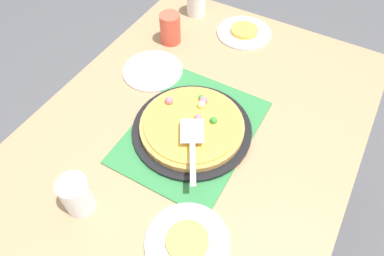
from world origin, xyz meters
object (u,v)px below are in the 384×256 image
at_px(plate_near_left, 244,33).
at_px(cup_far, 196,1).
at_px(plate_side, 153,71).
at_px(served_slice_left, 244,30).
at_px(pizza_pan, 192,129).
at_px(cup_corner, 77,195).
at_px(pizza, 192,125).
at_px(plate_far_right, 188,243).
at_px(pizza_server, 192,144).
at_px(cup_near, 170,28).
at_px(served_slice_right, 187,241).

bearing_deg(plate_near_left, cup_far, -97.12).
distance_m(plate_side, served_slice_left, 0.42).
relative_size(pizza_pan, cup_corner, 3.17).
height_order(pizza, plate_near_left, pizza).
bearing_deg(served_slice_left, plate_far_right, 15.07).
bearing_deg(pizza_server, served_slice_left, -169.75).
relative_size(served_slice_left, pizza_server, 0.50).
bearing_deg(cup_near, cup_far, -178.79).
bearing_deg(served_slice_right, pizza_pan, -152.29).
bearing_deg(pizza_server, plate_side, -129.32).
bearing_deg(pizza_pan, served_slice_left, -173.22).
relative_size(plate_near_left, cup_corner, 1.83).
bearing_deg(cup_corner, cup_near, -167.41).
distance_m(plate_far_right, cup_near, 0.83).
distance_m(served_slice_left, cup_near, 0.30).
bearing_deg(plate_near_left, served_slice_right, 15.07).
distance_m(plate_far_right, plate_side, 0.66).
relative_size(plate_far_right, cup_near, 1.83).
xyz_separation_m(plate_near_left, cup_near, (0.19, -0.24, 0.06)).
height_order(plate_side, served_slice_left, served_slice_left).
distance_m(pizza, plate_near_left, 0.55).
relative_size(served_slice_left, cup_near, 0.92).
distance_m(pizza, served_slice_right, 0.37).
xyz_separation_m(served_slice_left, cup_far, (-0.03, -0.24, 0.04)).
distance_m(plate_far_right, served_slice_left, 0.90).
bearing_deg(cup_corner, pizza, 159.88).
bearing_deg(cup_near, served_slice_right, 34.60).
relative_size(pizza_pan, pizza, 1.15).
relative_size(plate_far_right, plate_side, 1.00).
xyz_separation_m(served_slice_right, cup_near, (-0.68, -0.47, 0.04)).
xyz_separation_m(pizza_pan, cup_far, (-0.58, -0.31, 0.05)).
distance_m(plate_side, cup_near, 0.20).
bearing_deg(cup_corner, pizza_server, 146.96).
relative_size(cup_far, pizza_server, 0.54).
height_order(plate_side, served_slice_right, served_slice_right).
relative_size(cup_corner, pizza_server, 0.54).
relative_size(plate_side, pizza_server, 1.00).
distance_m(pizza_pan, cup_near, 0.47).
bearing_deg(plate_side, plate_far_right, 41.26).
xyz_separation_m(plate_far_right, pizza_server, (-0.24, -0.12, 0.07)).
xyz_separation_m(pizza, plate_near_left, (-0.55, -0.06, -0.03)).
distance_m(served_slice_left, cup_far, 0.25).
xyz_separation_m(pizza, served_slice_left, (-0.55, -0.06, -0.02)).
bearing_deg(plate_side, served_slice_left, 151.89).
xyz_separation_m(plate_far_right, served_slice_right, (0.00, 0.00, 0.01)).
bearing_deg(cup_far, cup_corner, 10.05).
relative_size(pizza_pan, plate_side, 1.73).
bearing_deg(plate_near_left, plate_side, -28.11).
bearing_deg(plate_near_left, cup_corner, -4.54).
relative_size(plate_far_right, cup_far, 1.83).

